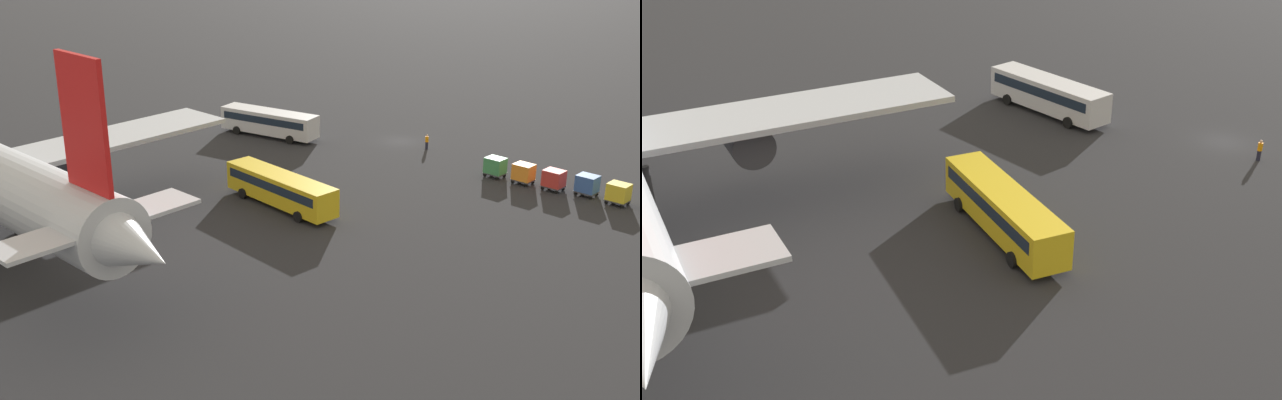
{
  "view_description": "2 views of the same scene",
  "coord_description": "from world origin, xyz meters",
  "views": [
    {
      "loc": [
        -46.49,
        78.51,
        27.47
      ],
      "look_at": [
        -8.55,
        27.4,
        2.99
      ],
      "focal_mm": 45.0,
      "sensor_mm": 36.0,
      "label": 1
    },
    {
      "loc": [
        -38.37,
        53.17,
        25.73
      ],
      "look_at": [
        -2.67,
        28.42,
        3.84
      ],
      "focal_mm": 45.0,
      "sensor_mm": 36.0,
      "label": 2
    }
  ],
  "objects": [
    {
      "name": "worker_person",
      "position": [
        -4.03,
        0.82,
        0.87
      ],
      "size": [
        0.38,
        0.38,
        1.74
      ],
      "color": "#1E1E2D",
      "rests_on": "ground"
    },
    {
      "name": "cargo_cart_red",
      "position": [
        -20.76,
        5.28,
        1.19
      ],
      "size": [
        2.2,
        1.92,
        2.06
      ],
      "rotation": [
        0.0,
        0.0,
        -0.13
      ],
      "color": "#38383D",
      "rests_on": "ground"
    },
    {
      "name": "shuttle_bus_near",
      "position": [
        13.77,
        7.49,
        1.87
      ],
      "size": [
        12.63,
        4.03,
        3.11
      ],
      "rotation": [
        0.0,
        0.0,
        0.09
      ],
      "color": "silver",
      "rests_on": "ground"
    },
    {
      "name": "cargo_cart_orange",
      "position": [
        -17.6,
        5.25,
        1.19
      ],
      "size": [
        2.2,
        1.92,
        2.06
      ],
      "rotation": [
        0.0,
        0.0,
        -0.13
      ],
      "color": "#38383D",
      "rests_on": "ground"
    },
    {
      "name": "shuttle_bus_far",
      "position": [
        -1.91,
        24.6,
        1.86
      ],
      "size": [
        13.28,
        5.09,
        3.09
      ],
      "rotation": [
        0.0,
        0.0,
        -0.19
      ],
      "color": "gold",
      "rests_on": "ground"
    },
    {
      "name": "cargo_cart_green",
      "position": [
        -14.43,
        5.06,
        1.19
      ],
      "size": [
        2.2,
        1.92,
        2.06
      ],
      "rotation": [
        0.0,
        0.0,
        -0.13
      ],
      "color": "#38383D",
      "rests_on": "ground"
    },
    {
      "name": "cargo_cart_yellow",
      "position": [
        -27.08,
        5.39,
        1.19
      ],
      "size": [
        2.2,
        1.92,
        2.06
      ],
      "rotation": [
        0.0,
        0.0,
        -0.13
      ],
      "color": "#38383D",
      "rests_on": "ground"
    },
    {
      "name": "ground_plane",
      "position": [
        0.0,
        0.0,
        0.0
      ],
      "size": [
        600.0,
        600.0,
        0.0
      ],
      "primitive_type": "plane",
      "color": "#232326"
    },
    {
      "name": "cargo_cart_blue",
      "position": [
        -23.92,
        4.82,
        1.19
      ],
      "size": [
        2.2,
        1.92,
        2.06
      ],
      "rotation": [
        0.0,
        0.0,
        -0.13
      ],
      "color": "#38383D",
      "rests_on": "ground"
    }
  ]
}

